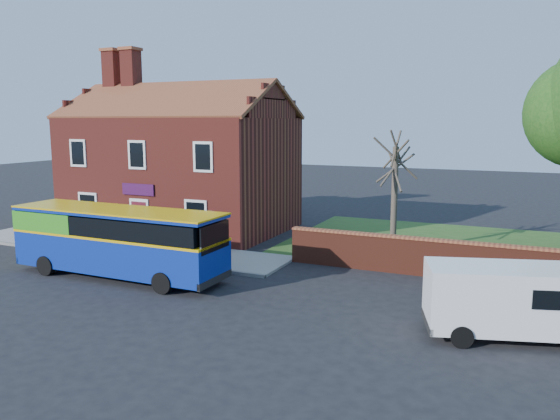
% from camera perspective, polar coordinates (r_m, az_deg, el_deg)
% --- Properties ---
extents(ground, '(120.00, 120.00, 0.00)m').
position_cam_1_polar(ground, '(20.10, -11.84, -9.27)').
color(ground, black).
rests_on(ground, ground).
extents(pavement, '(18.00, 3.50, 0.12)m').
position_cam_1_polar(pavement, '(28.64, -16.50, -3.76)').
color(pavement, gray).
rests_on(pavement, ground).
extents(kerb, '(18.00, 0.15, 0.14)m').
position_cam_1_polar(kerb, '(27.38, -18.88, -4.45)').
color(kerb, slate).
rests_on(kerb, ground).
extents(grass_strip, '(26.00, 12.00, 0.04)m').
position_cam_1_polar(grass_strip, '(29.10, 26.83, -4.26)').
color(grass_strip, '#426B28').
rests_on(grass_strip, ground).
extents(shop_building, '(12.30, 8.13, 10.50)m').
position_cam_1_polar(shop_building, '(32.65, -10.25, 4.00)').
color(shop_building, maroon).
rests_on(shop_building, ground).
extents(bus, '(9.28, 2.50, 2.82)m').
position_cam_1_polar(bus, '(23.33, -17.09, -2.81)').
color(bus, '#0D2994').
rests_on(bus, ground).
extents(van_near, '(5.25, 3.26, 2.15)m').
position_cam_1_polar(van_near, '(17.50, 23.20, -8.51)').
color(van_near, white).
rests_on(van_near, ground).
extents(bare_tree, '(2.11, 2.51, 5.62)m').
position_cam_1_polar(bare_tree, '(26.55, 11.87, 1.62)').
color(bare_tree, '#4C4238').
rests_on(bare_tree, ground).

